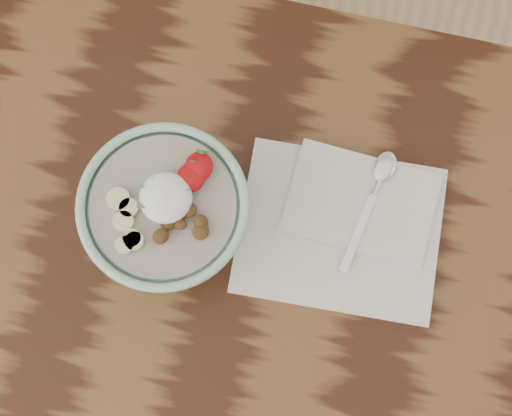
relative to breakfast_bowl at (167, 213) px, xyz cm
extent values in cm
cube|color=black|center=(8.65, -10.79, -8.82)|extent=(160.00, 90.00, 4.00)
cylinder|color=#94C8AB|center=(-0.04, -0.04, -6.19)|extent=(8.82, 8.82, 1.26)
torus|color=#94C8AB|center=(-0.04, -0.04, 4.11)|extent=(20.07, 20.07, 1.16)
cylinder|color=#A49D88|center=(-0.04, -0.04, 3.48)|extent=(17.02, 17.02, 1.05)
ellipsoid|color=white|center=(0.30, 0.69, 5.17)|extent=(6.06, 6.06, 3.33)
ellipsoid|color=#A9070B|center=(3.02, 5.12, 4.92)|extent=(3.33, 3.67, 1.83)
cone|color=#286623|center=(3.02, 6.62, 5.22)|extent=(1.40, 1.03, 1.52)
ellipsoid|color=#A9070B|center=(2.46, 3.72, 4.91)|extent=(3.29, 3.62, 1.81)
cone|color=#286623|center=(2.46, 5.20, 5.21)|extent=(1.40, 1.03, 1.52)
cylinder|color=beige|center=(-2.39, -4.51, 4.40)|extent=(2.11, 2.11, 0.70)
cylinder|color=beige|center=(-5.09, -0.48, 4.40)|extent=(2.72, 2.72, 0.70)
cylinder|color=beige|center=(-3.66, -1.22, 4.40)|extent=(2.22, 2.22, 0.70)
cylinder|color=beige|center=(-2.04, -4.80, 4.40)|extent=(2.19, 2.19, 0.70)
cylinder|color=beige|center=(-3.01, -5.47, 4.40)|extent=(2.10, 2.10, 0.70)
cylinder|color=beige|center=(-3.86, -2.89, 4.40)|extent=(2.43, 2.43, 0.70)
ellipsoid|color=#553819|center=(4.74, -1.02, 4.65)|extent=(2.50, 2.48, 1.48)
ellipsoid|color=#553819|center=(1.15, -2.06, 4.53)|extent=(1.86, 1.75, 0.99)
ellipsoid|color=#553819|center=(1.92, -1.36, 4.45)|extent=(1.29, 1.07, 0.81)
ellipsoid|color=#553819|center=(2.58, -1.80, 4.52)|extent=(1.82, 1.68, 0.89)
ellipsoid|color=#553819|center=(2.28, -0.84, 4.46)|extent=(1.34, 1.33, 0.68)
ellipsoid|color=#553819|center=(5.02, -2.09, 4.70)|extent=(2.65, 2.69, 1.48)
ellipsoid|color=#553819|center=(0.75, -3.65, 4.69)|extent=(2.51, 2.59, 1.56)
ellipsoid|color=#553819|center=(3.16, 0.04, 4.62)|extent=(2.36, 2.38, 1.29)
cylinder|color=#4D913D|center=(-1.82, 1.81, 6.00)|extent=(0.97, 1.75, 0.24)
cylinder|color=#4D913D|center=(-0.86, -0.36, 6.00)|extent=(0.50, 1.43, 0.23)
cylinder|color=#4D913D|center=(1.32, 0.34, 6.00)|extent=(0.59, 1.10, 0.22)
cylinder|color=#4D913D|center=(2.16, 1.76, 6.00)|extent=(1.59, 0.92, 0.24)
cylinder|color=#4D913D|center=(-1.64, -1.07, 6.00)|extent=(1.75, 0.36, 0.24)
cylinder|color=#4D913D|center=(1.27, 1.79, 6.00)|extent=(0.73, 1.11, 0.22)
cylinder|color=#4D913D|center=(0.56, 0.91, 6.00)|extent=(0.62, 1.41, 0.23)
cylinder|color=#4D913D|center=(-0.69, -0.41, 6.00)|extent=(1.71, 0.21, 0.24)
cylinder|color=#4D913D|center=(-2.31, -0.65, 6.00)|extent=(1.30, 1.16, 0.23)
cylinder|color=#4D913D|center=(0.93, 1.40, 6.00)|extent=(1.30, 0.47, 0.22)
cylinder|color=#4D913D|center=(-2.24, 1.26, 6.00)|extent=(1.44, 0.21, 0.23)
cylinder|color=#4D913D|center=(0.63, 1.06, 6.00)|extent=(1.14, 0.79, 0.22)
cube|color=silver|center=(21.09, 3.77, -6.33)|extent=(26.51, 21.86, 0.98)
cube|color=silver|center=(23.05, 7.69, -5.54)|extent=(19.30, 13.75, 0.59)
cube|color=silver|center=(23.39, 3.73, -5.09)|extent=(2.92, 10.71, 0.33)
cylinder|color=silver|center=(24.59, 10.36, -4.92)|extent=(1.14, 2.86, 0.65)
ellipsoid|color=silver|center=(25.07, 13.00, -4.81)|extent=(3.56, 4.71, 0.89)
camera|label=1|loc=(14.32, -14.82, 83.72)|focal=50.00mm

